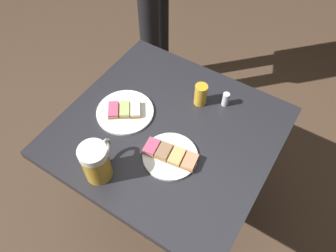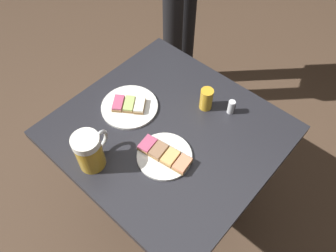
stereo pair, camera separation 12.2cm
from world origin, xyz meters
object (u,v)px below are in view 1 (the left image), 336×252
at_px(plate_near, 125,111).
at_px(plate_far, 170,155).
at_px(beer_mug, 96,162).
at_px(beer_glass_small, 201,95).
at_px(salt_shaker, 226,99).

height_order(plate_near, plate_far, same).
bearing_deg(plate_near, beer_mug, 18.66).
relative_size(plate_far, beer_glass_small, 2.18).
bearing_deg(beer_mug, plate_far, 137.22).
distance_m(plate_near, plate_far, 0.27).
xyz_separation_m(plate_near, salt_shaker, (-0.25, 0.31, 0.02)).
relative_size(plate_near, plate_far, 1.11).
bearing_deg(beer_mug, salt_shaker, 156.37).
bearing_deg(plate_far, beer_mug, -42.78).
xyz_separation_m(plate_near, plate_far, (0.08, 0.26, 0.00)).
bearing_deg(plate_near, beer_glass_small, 132.70).
xyz_separation_m(beer_mug, salt_shaker, (-0.51, 0.22, -0.04)).
height_order(plate_near, beer_glass_small, beer_glass_small).
height_order(plate_far, salt_shaker, salt_shaker).
distance_m(beer_mug, beer_glass_small, 0.49).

